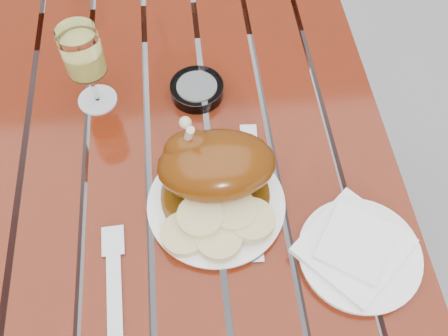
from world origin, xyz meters
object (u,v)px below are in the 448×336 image
at_px(dinner_plate, 216,205).
at_px(wine_glass, 87,69).
at_px(side_plate, 359,255).
at_px(ashtray, 197,90).
at_px(table, 193,275).

height_order(dinner_plate, wine_glass, wine_glass).
height_order(wine_glass, side_plate, wine_glass).
height_order(dinner_plate, ashtray, ashtray).
height_order(table, side_plate, side_plate).
xyz_separation_m(side_plate, ashtray, (-0.24, 0.38, 0.01)).
distance_m(table, dinner_plate, 0.39).
distance_m(dinner_plate, ashtray, 0.26).
distance_m(side_plate, ashtray, 0.45).
height_order(table, ashtray, ashtray).
bearing_deg(side_plate, dinner_plate, 152.44).
relative_size(table, dinner_plate, 5.02).
distance_m(table, side_plate, 0.49).
bearing_deg(wine_glass, dinner_plate, -51.24).
bearing_deg(wine_glass, side_plate, -41.17).
xyz_separation_m(wine_glass, side_plate, (0.44, -0.38, -0.08)).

